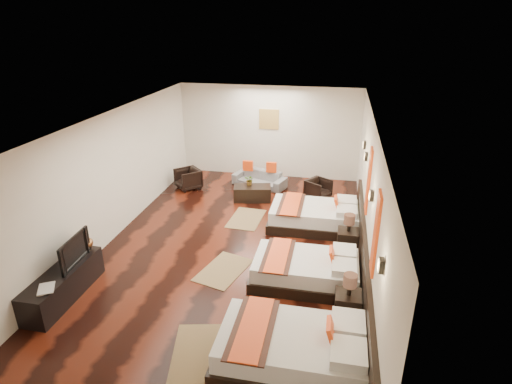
% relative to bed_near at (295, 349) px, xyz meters
% --- Properties ---
extents(floor, '(5.50, 9.50, 0.01)m').
position_rel_bed_near_xyz_m(floor, '(-1.70, 2.93, -0.29)').
color(floor, black).
rests_on(floor, ground).
extents(ceiling, '(5.50, 9.50, 0.01)m').
position_rel_bed_near_xyz_m(ceiling, '(-1.70, 2.93, 2.51)').
color(ceiling, white).
rests_on(ceiling, floor).
extents(back_wall, '(5.50, 0.01, 2.80)m').
position_rel_bed_near_xyz_m(back_wall, '(-1.70, 7.68, 1.11)').
color(back_wall, silver).
rests_on(back_wall, floor).
extents(left_wall, '(0.01, 9.50, 2.80)m').
position_rel_bed_near_xyz_m(left_wall, '(-4.45, 2.93, 1.11)').
color(left_wall, silver).
rests_on(left_wall, floor).
extents(right_wall, '(0.01, 9.50, 2.80)m').
position_rel_bed_near_xyz_m(right_wall, '(1.05, 2.93, 1.11)').
color(right_wall, silver).
rests_on(right_wall, floor).
extents(headboard_panel, '(0.08, 6.60, 0.90)m').
position_rel_bed_near_xyz_m(headboard_panel, '(1.01, 2.13, 0.16)').
color(headboard_panel, black).
rests_on(headboard_panel, floor).
extents(bed_near, '(2.19, 1.38, 0.84)m').
position_rel_bed_near_xyz_m(bed_near, '(0.00, 0.00, 0.00)').
color(bed_near, black).
rests_on(bed_near, floor).
extents(bed_mid, '(2.01, 1.27, 0.77)m').
position_rel_bed_near_xyz_m(bed_mid, '(-0.00, 2.09, -0.02)').
color(bed_mid, black).
rests_on(bed_mid, floor).
extents(bed_far, '(2.13, 1.34, 0.81)m').
position_rel_bed_near_xyz_m(bed_far, '(-0.00, 4.41, -0.01)').
color(bed_far, black).
rests_on(bed_far, floor).
extents(nightstand_a, '(0.43, 0.43, 0.85)m').
position_rel_bed_near_xyz_m(nightstand_a, '(0.75, 1.19, 0.01)').
color(nightstand_a, black).
rests_on(nightstand_a, floor).
extents(nightstand_b, '(0.43, 0.43, 0.86)m').
position_rel_bed_near_xyz_m(nightstand_b, '(0.75, 3.41, 0.01)').
color(nightstand_b, black).
rests_on(nightstand_b, floor).
extents(jute_mat_near, '(0.99, 1.33, 0.01)m').
position_rel_bed_near_xyz_m(jute_mat_near, '(-1.44, -0.05, -0.28)').
color(jute_mat_near, olive).
rests_on(jute_mat_near, floor).
extents(jute_mat_mid, '(1.05, 1.36, 0.01)m').
position_rel_bed_near_xyz_m(jute_mat_mid, '(-1.65, 2.15, -0.28)').
color(jute_mat_mid, olive).
rests_on(jute_mat_mid, floor).
extents(jute_mat_far, '(0.83, 1.25, 0.01)m').
position_rel_bed_near_xyz_m(jute_mat_far, '(-1.71, 4.48, -0.28)').
color(jute_mat_far, olive).
rests_on(jute_mat_far, floor).
extents(tv_console, '(0.50, 1.80, 0.55)m').
position_rel_bed_near_xyz_m(tv_console, '(-4.20, 0.77, -0.01)').
color(tv_console, black).
rests_on(tv_console, floor).
extents(tv, '(0.17, 0.92, 0.53)m').
position_rel_bed_near_xyz_m(tv, '(-4.15, 1.05, 0.53)').
color(tv, black).
rests_on(tv, tv_console).
extents(book, '(0.39, 0.42, 0.03)m').
position_rel_bed_near_xyz_m(book, '(-4.20, 0.18, 0.28)').
color(book, black).
rests_on(book, tv_console).
extents(figurine, '(0.41, 0.41, 0.33)m').
position_rel_bed_near_xyz_m(figurine, '(-4.20, 1.53, 0.43)').
color(figurine, brown).
rests_on(figurine, tv_console).
extents(sofa, '(1.69, 1.08, 0.46)m').
position_rel_bed_near_xyz_m(sofa, '(-1.80, 6.71, -0.06)').
color(sofa, slate).
rests_on(sofa, floor).
extents(armchair_left, '(0.91, 0.91, 0.60)m').
position_rel_bed_near_xyz_m(armchair_left, '(-3.80, 6.11, 0.01)').
color(armchair_left, black).
rests_on(armchair_left, floor).
extents(armchair_right, '(0.82, 0.81, 0.54)m').
position_rel_bed_near_xyz_m(armchair_right, '(-0.04, 6.14, -0.02)').
color(armchair_right, black).
rests_on(armchair_right, floor).
extents(coffee_table, '(1.08, 0.69, 0.40)m').
position_rel_bed_near_xyz_m(coffee_table, '(-1.80, 5.66, -0.09)').
color(coffee_table, black).
rests_on(coffee_table, floor).
extents(table_plant, '(0.32, 0.30, 0.29)m').
position_rel_bed_near_xyz_m(table_plant, '(-1.89, 5.73, 0.26)').
color(table_plant, '#225C1E').
rests_on(table_plant, coffee_table).
extents(orange_panel_a, '(0.04, 0.40, 1.30)m').
position_rel_bed_near_xyz_m(orange_panel_a, '(1.03, 1.03, 1.41)').
color(orange_panel_a, '#D86014').
rests_on(orange_panel_a, right_wall).
extents(orange_panel_b, '(0.04, 0.40, 1.30)m').
position_rel_bed_near_xyz_m(orange_panel_b, '(1.03, 3.23, 1.41)').
color(orange_panel_b, '#D86014').
rests_on(orange_panel_b, right_wall).
extents(sconce_near, '(0.07, 0.12, 0.18)m').
position_rel_bed_near_xyz_m(sconce_near, '(1.01, -0.07, 1.56)').
color(sconce_near, black).
rests_on(sconce_near, right_wall).
extents(sconce_mid, '(0.07, 0.12, 0.18)m').
position_rel_bed_near_xyz_m(sconce_mid, '(1.01, 2.13, 1.56)').
color(sconce_mid, black).
rests_on(sconce_mid, right_wall).
extents(sconce_far, '(0.07, 0.12, 0.18)m').
position_rel_bed_near_xyz_m(sconce_far, '(1.01, 4.33, 1.56)').
color(sconce_far, black).
rests_on(sconce_far, right_wall).
extents(sconce_lounge, '(0.07, 0.12, 0.18)m').
position_rel_bed_near_xyz_m(sconce_lounge, '(1.01, 5.23, 1.56)').
color(sconce_lounge, black).
rests_on(sconce_lounge, right_wall).
extents(gold_artwork, '(0.60, 0.04, 0.60)m').
position_rel_bed_near_xyz_m(gold_artwork, '(-1.70, 7.66, 1.51)').
color(gold_artwork, '#AD873F').
rests_on(gold_artwork, back_wall).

